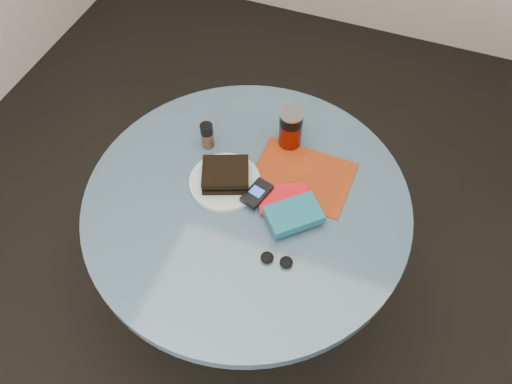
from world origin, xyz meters
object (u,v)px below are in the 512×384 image
(sandwich, at_px, (226,175))
(table, at_px, (248,227))
(plate, at_px, (225,182))
(headphones, at_px, (277,260))
(pepper_grinder, at_px, (207,135))
(novel, at_px, (294,215))
(magazine, at_px, (302,176))
(mp3_player, at_px, (257,193))
(soda_can, at_px, (291,129))
(red_book, at_px, (284,199))

(sandwich, bearing_deg, table, -22.73)
(plate, height_order, headphones, headphones)
(plate, bearing_deg, sandwich, 53.81)
(table, relative_size, pepper_grinder, 10.56)
(headphones, bearing_deg, novel, 89.61)
(magazine, bearing_deg, mp3_player, -127.43)
(soda_can, relative_size, red_book, 0.92)
(magazine, xyz_separation_m, novel, (0.03, -0.17, 0.03))
(table, distance_m, mp3_player, 0.19)
(red_book, bearing_deg, soda_can, 78.44)
(table, xyz_separation_m, novel, (0.16, -0.03, 0.20))
(soda_can, bearing_deg, novel, -69.31)
(novel, bearing_deg, sandwich, 123.57)
(mp3_player, bearing_deg, table, -155.95)
(sandwich, bearing_deg, red_book, -0.95)
(table, relative_size, plate, 4.52)
(red_book, bearing_deg, mp3_player, 167.66)
(headphones, bearing_deg, magazine, 94.58)
(plate, xyz_separation_m, novel, (0.24, -0.06, 0.03))
(plate, bearing_deg, table, -20.08)
(novel, bearing_deg, pepper_grinder, 110.78)
(sandwich, xyz_separation_m, mp3_player, (0.11, -0.02, -0.01))
(table, xyz_separation_m, headphones, (0.16, -0.17, 0.17))
(sandwich, relative_size, novel, 1.12)
(plate, xyz_separation_m, pepper_grinder, (-0.11, 0.12, 0.04))
(plate, distance_m, pepper_grinder, 0.17)
(magazine, relative_size, red_book, 1.98)
(sandwich, bearing_deg, novel, -14.16)
(soda_can, xyz_separation_m, magazine, (0.08, -0.12, -0.07))
(sandwich, bearing_deg, soda_can, 59.07)
(novel, bearing_deg, mp3_player, 121.22)
(novel, bearing_deg, plate, 124.49)
(soda_can, distance_m, mp3_player, 0.25)
(plate, xyz_separation_m, red_book, (0.19, 0.00, 0.00))
(soda_can, height_order, mp3_player, soda_can)
(plate, distance_m, magazine, 0.24)
(soda_can, xyz_separation_m, headphones, (0.11, -0.43, -0.06))
(sandwich, relative_size, headphones, 1.83)
(table, xyz_separation_m, sandwich, (-0.08, 0.03, 0.20))
(novel, xyz_separation_m, mp3_player, (-0.13, 0.04, -0.01))
(sandwich, height_order, magazine, sandwich)
(pepper_grinder, height_order, magazine, pepper_grinder)
(red_book, xyz_separation_m, mp3_player, (-0.08, -0.02, 0.01))
(soda_can, bearing_deg, pepper_grinder, -157.36)
(sandwich, bearing_deg, plate, -126.19)
(magazine, bearing_deg, soda_can, 126.31)
(pepper_grinder, distance_m, red_book, 0.33)
(soda_can, relative_size, headphones, 1.48)
(pepper_grinder, bearing_deg, plate, -47.81)
(magazine, height_order, novel, novel)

